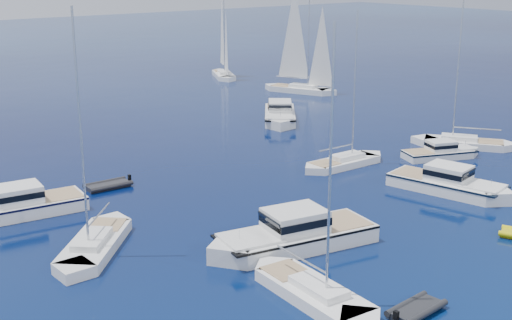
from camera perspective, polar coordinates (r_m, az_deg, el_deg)
The scene contains 13 objects.
motor_cruiser_right at distance 55.39m, azimuth 15.68°, elevation -2.59°, with size 3.20×10.46×2.75m, color white, non-canonical shape.
motor_cruiser_centre at distance 43.39m, azimuth 2.93°, elevation -7.22°, with size 3.67×11.98×3.14m, color silver, non-canonical shape.
motor_cruiser_far_r at distance 64.92m, azimuth 15.05°, elevation 0.18°, with size 2.41×7.87×2.07m, color silver, non-canonical shape.
motor_cruiser_far_l at distance 51.36m, azimuth -19.15°, elevation -4.36°, with size 3.23×10.56×2.77m, color white, non-canonical shape.
motor_cruiser_distant at distance 77.34m, azimuth 1.98°, elevation 3.23°, with size 3.35×10.93×2.87m, color silver, non-canonical shape.
sailboat_fore at distance 37.28m, azimuth 4.77°, elevation -11.35°, with size 2.66×10.22×15.03m, color white, non-canonical shape.
sailboat_mid_r at distance 69.38m, azimuth 16.70°, elevation 1.06°, with size 2.69×10.37×15.24m, color white, non-canonical shape.
sailboat_mid_l at distance 44.13m, azimuth -13.13°, elevation -7.23°, with size 2.72×10.47×15.39m, color silver, non-canonical shape.
sailboat_centre at distance 60.69m, azimuth 7.26°, elevation -0.48°, with size 2.44×9.39×13.80m, color white, non-canonical shape.
sailboat_sails_r at distance 94.86m, azimuth 3.64°, elevation 5.60°, with size 2.91×11.19×16.45m, color white, non-canonical shape.
sailboat_sails_far at distance 107.24m, azimuth -2.68°, elevation 6.82°, with size 2.63×10.11×14.86m, color white, non-canonical shape.
tender_grey_near at distance 36.71m, azimuth 13.06°, elevation -12.20°, with size 1.91×3.45×0.95m, color black, non-canonical shape.
tender_grey_far at distance 55.61m, azimuth -12.08°, elevation -2.26°, with size 2.04×3.74×0.95m, color black, non-canonical shape.
Camera 1 is at (-32.75, -16.69, 17.10)m, focal length 48.52 mm.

